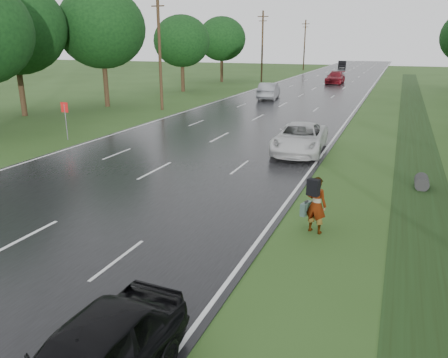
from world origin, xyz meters
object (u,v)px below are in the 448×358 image
at_px(white_pickup, 300,138).
at_px(silver_sedan, 269,91).
at_px(pedestrian, 315,204).
at_px(road_sign, 65,113).

relative_size(white_pickup, silver_sedan, 1.09).
bearing_deg(pedestrian, road_sign, -9.35).
xyz_separation_m(road_sign, silver_sedan, (6.00, 23.73, -0.77)).
bearing_deg(silver_sedan, road_sign, 68.64).
bearing_deg(white_pickup, silver_sedan, 107.06).
distance_m(white_pickup, silver_sedan, 23.10).
relative_size(road_sign, pedestrian, 1.25).
xyz_separation_m(road_sign, pedestrian, (16.67, -8.05, -0.69)).
distance_m(pedestrian, white_pickup, 10.47).
distance_m(road_sign, white_pickup, 14.18).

